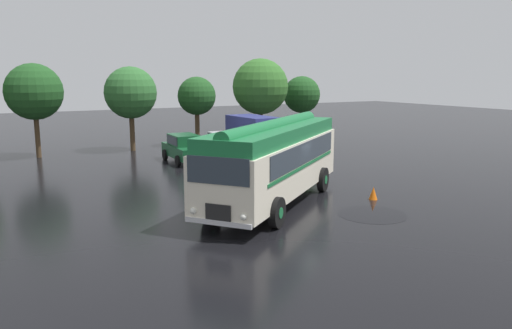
{
  "coord_description": "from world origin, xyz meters",
  "views": [
    {
      "loc": [
        -10.75,
        -17.12,
        5.26
      ],
      "look_at": [
        -0.37,
        1.54,
        1.4
      ],
      "focal_mm": 35.0,
      "sensor_mm": 36.0,
      "label": 1
    }
  ],
  "objects_px": {
    "vintage_bus": "(274,158)",
    "traffic_cone": "(373,193)",
    "car_near_left": "(185,148)",
    "car_mid_left": "(226,146)",
    "box_van": "(258,134)"
  },
  "relations": [
    {
      "from": "box_van",
      "to": "vintage_bus",
      "type": "bearing_deg",
      "value": -116.52
    },
    {
      "from": "car_mid_left",
      "to": "box_van",
      "type": "bearing_deg",
      "value": 14.04
    },
    {
      "from": "car_near_left",
      "to": "box_van",
      "type": "height_order",
      "value": "box_van"
    },
    {
      "from": "car_mid_left",
      "to": "box_van",
      "type": "xyz_separation_m",
      "value": [
        2.73,
        0.68,
        0.52
      ]
    },
    {
      "from": "vintage_bus",
      "to": "box_van",
      "type": "distance_m",
      "value": 13.02
    },
    {
      "from": "car_near_left",
      "to": "vintage_bus",
      "type": "bearing_deg",
      "value": -92.35
    },
    {
      "from": "traffic_cone",
      "to": "vintage_bus",
      "type": "bearing_deg",
      "value": 159.68
    },
    {
      "from": "box_van",
      "to": "traffic_cone",
      "type": "relative_size",
      "value": 10.66
    },
    {
      "from": "vintage_bus",
      "to": "box_van",
      "type": "xyz_separation_m",
      "value": [
        5.81,
        11.64,
        -0.53
      ]
    },
    {
      "from": "car_mid_left",
      "to": "traffic_cone",
      "type": "distance_m",
      "value": 12.51
    },
    {
      "from": "box_van",
      "to": "car_near_left",
      "type": "bearing_deg",
      "value": -176.3
    },
    {
      "from": "car_mid_left",
      "to": "traffic_cone",
      "type": "relative_size",
      "value": 7.72
    },
    {
      "from": "car_near_left",
      "to": "traffic_cone",
      "type": "xyz_separation_m",
      "value": [
        3.6,
        -12.8,
        -0.57
      ]
    },
    {
      "from": "vintage_bus",
      "to": "car_near_left",
      "type": "bearing_deg",
      "value": 87.65
    },
    {
      "from": "vintage_bus",
      "to": "traffic_cone",
      "type": "relative_size",
      "value": 17.17
    }
  ]
}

